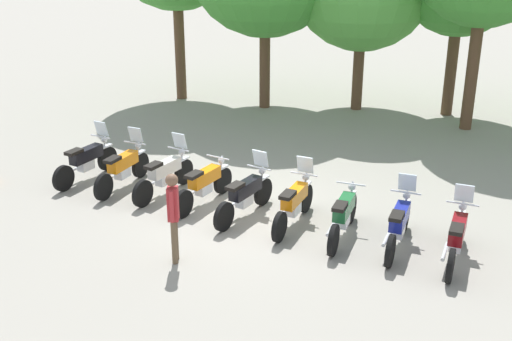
{
  "coord_description": "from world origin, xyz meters",
  "views": [
    {
      "loc": [
        6.04,
        -11.43,
        6.24
      ],
      "look_at": [
        0.0,
        0.5,
        0.9
      ],
      "focal_mm": 45.39,
      "sensor_mm": 36.0,
      "label": 1
    }
  ],
  "objects_px": {
    "motorcycle_1": "(123,168)",
    "motorcycle_5": "(294,203)",
    "motorcycle_7": "(399,224)",
    "motorcycle_4": "(245,195)",
    "motorcycle_3": "(204,184)",
    "motorcycle_6": "(343,215)",
    "motorcycle_2": "(165,174)",
    "motorcycle_0": "(87,160)",
    "motorcycle_8": "(457,237)",
    "person_0": "(173,210)"
  },
  "relations": [
    {
      "from": "motorcycle_0",
      "to": "motorcycle_8",
      "type": "height_order",
      "value": "same"
    },
    {
      "from": "motorcycle_8",
      "to": "motorcycle_2",
      "type": "bearing_deg",
      "value": 84.36
    },
    {
      "from": "motorcycle_0",
      "to": "motorcycle_6",
      "type": "height_order",
      "value": "motorcycle_0"
    },
    {
      "from": "motorcycle_1",
      "to": "motorcycle_5",
      "type": "bearing_deg",
      "value": -93.12
    },
    {
      "from": "motorcycle_0",
      "to": "motorcycle_3",
      "type": "distance_m",
      "value": 3.38
    },
    {
      "from": "motorcycle_0",
      "to": "motorcycle_8",
      "type": "bearing_deg",
      "value": -87.41
    },
    {
      "from": "motorcycle_0",
      "to": "motorcycle_8",
      "type": "distance_m",
      "value": 9.02
    },
    {
      "from": "motorcycle_2",
      "to": "motorcycle_6",
      "type": "height_order",
      "value": "motorcycle_2"
    },
    {
      "from": "motorcycle_4",
      "to": "person_0",
      "type": "bearing_deg",
      "value": 179.11
    },
    {
      "from": "motorcycle_1",
      "to": "motorcycle_5",
      "type": "relative_size",
      "value": 1.0
    },
    {
      "from": "motorcycle_2",
      "to": "motorcycle_7",
      "type": "bearing_deg",
      "value": -86.76
    },
    {
      "from": "motorcycle_8",
      "to": "motorcycle_5",
      "type": "bearing_deg",
      "value": 85.2
    },
    {
      "from": "motorcycle_8",
      "to": "motorcycle_1",
      "type": "bearing_deg",
      "value": 85.34
    },
    {
      "from": "motorcycle_5",
      "to": "person_0",
      "type": "bearing_deg",
      "value": 147.77
    },
    {
      "from": "motorcycle_5",
      "to": "person_0",
      "type": "relative_size",
      "value": 1.21
    },
    {
      "from": "motorcycle_7",
      "to": "motorcycle_8",
      "type": "xyz_separation_m",
      "value": [
        1.13,
        -0.05,
        0.0
      ]
    },
    {
      "from": "motorcycle_7",
      "to": "person_0",
      "type": "distance_m",
      "value": 4.45
    },
    {
      "from": "motorcycle_2",
      "to": "motorcycle_7",
      "type": "relative_size",
      "value": 1.0
    },
    {
      "from": "motorcycle_4",
      "to": "motorcycle_6",
      "type": "xyz_separation_m",
      "value": [
        2.25,
        0.03,
        -0.01
      ]
    },
    {
      "from": "motorcycle_7",
      "to": "person_0",
      "type": "relative_size",
      "value": 1.21
    },
    {
      "from": "motorcycle_2",
      "to": "motorcycle_5",
      "type": "distance_m",
      "value": 3.38
    },
    {
      "from": "motorcycle_2",
      "to": "motorcycle_6",
      "type": "xyz_separation_m",
      "value": [
        4.51,
        -0.18,
        -0.01
      ]
    },
    {
      "from": "motorcycle_2",
      "to": "motorcycle_7",
      "type": "height_order",
      "value": "same"
    },
    {
      "from": "motorcycle_5",
      "to": "motorcycle_6",
      "type": "xyz_separation_m",
      "value": [
        1.13,
        -0.06,
        -0.01
      ]
    },
    {
      "from": "motorcycle_3",
      "to": "motorcycle_4",
      "type": "distance_m",
      "value": 1.14
    },
    {
      "from": "motorcycle_4",
      "to": "person_0",
      "type": "distance_m",
      "value": 2.44
    },
    {
      "from": "motorcycle_5",
      "to": "motorcycle_7",
      "type": "distance_m",
      "value": 2.25
    },
    {
      "from": "motorcycle_8",
      "to": "motorcycle_6",
      "type": "bearing_deg",
      "value": 86.68
    },
    {
      "from": "motorcycle_3",
      "to": "motorcycle_2",
      "type": "bearing_deg",
      "value": 90.7
    },
    {
      "from": "motorcycle_3",
      "to": "motorcycle_8",
      "type": "bearing_deg",
      "value": -86.23
    },
    {
      "from": "motorcycle_1",
      "to": "motorcycle_6",
      "type": "height_order",
      "value": "motorcycle_1"
    },
    {
      "from": "motorcycle_8",
      "to": "person_0",
      "type": "bearing_deg",
      "value": 112.5
    },
    {
      "from": "motorcycle_1",
      "to": "person_0",
      "type": "distance_m",
      "value": 4.01
    },
    {
      "from": "motorcycle_3",
      "to": "motorcycle_6",
      "type": "bearing_deg",
      "value": -87.44
    },
    {
      "from": "motorcycle_5",
      "to": "motorcycle_8",
      "type": "distance_m",
      "value": 3.38
    },
    {
      "from": "motorcycle_1",
      "to": "motorcycle_6",
      "type": "relative_size",
      "value": 1.0
    },
    {
      "from": "motorcycle_4",
      "to": "motorcycle_8",
      "type": "distance_m",
      "value": 4.51
    },
    {
      "from": "motorcycle_5",
      "to": "motorcycle_7",
      "type": "height_order",
      "value": "same"
    },
    {
      "from": "motorcycle_4",
      "to": "motorcycle_5",
      "type": "height_order",
      "value": "same"
    },
    {
      "from": "motorcycle_3",
      "to": "motorcycle_6",
      "type": "height_order",
      "value": "same"
    },
    {
      "from": "motorcycle_4",
      "to": "motorcycle_7",
      "type": "bearing_deg",
      "value": -82.13
    },
    {
      "from": "motorcycle_5",
      "to": "motorcycle_1",
      "type": "bearing_deg",
      "value": 87.38
    },
    {
      "from": "motorcycle_2",
      "to": "motorcycle_3",
      "type": "height_order",
      "value": "motorcycle_2"
    },
    {
      "from": "motorcycle_1",
      "to": "motorcycle_3",
      "type": "xyz_separation_m",
      "value": [
        2.26,
        0.04,
        -0.01
      ]
    },
    {
      "from": "motorcycle_1",
      "to": "motorcycle_2",
      "type": "bearing_deg",
      "value": -87.45
    },
    {
      "from": "motorcycle_7",
      "to": "person_0",
      "type": "height_order",
      "value": "person_0"
    },
    {
      "from": "motorcycle_7",
      "to": "motorcycle_8",
      "type": "distance_m",
      "value": 1.13
    },
    {
      "from": "motorcycle_3",
      "to": "motorcycle_7",
      "type": "distance_m",
      "value": 4.51
    },
    {
      "from": "motorcycle_1",
      "to": "motorcycle_7",
      "type": "bearing_deg",
      "value": -92.87
    },
    {
      "from": "motorcycle_3",
      "to": "motorcycle_8",
      "type": "distance_m",
      "value": 5.64
    }
  ]
}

